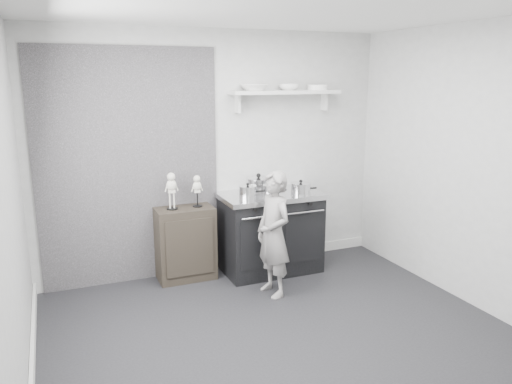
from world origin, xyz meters
TOP-DOWN VIEW (x-y plane):
  - ground at (0.00, 0.00)m, footprint 4.00×4.00m
  - room_shell at (-0.09, 0.15)m, footprint 4.02×3.62m
  - wall_shelf at (0.80, 1.68)m, footprint 1.30×0.26m
  - stove at (0.54, 1.48)m, footprint 1.14×0.71m
  - side_cabinet at (-0.43, 1.61)m, footprint 0.62×0.36m
  - child at (0.30, 0.86)m, footprint 0.38×0.51m
  - pot_front_left at (0.22, 1.36)m, footprint 0.28×0.19m
  - pot_back_left at (0.45, 1.61)m, footprint 0.38×0.29m
  - pot_front_right at (0.82, 1.28)m, footprint 0.31×0.22m
  - pot_front_center at (0.48, 1.32)m, footprint 0.28×0.19m
  - skeleton_full at (-0.56, 1.61)m, footprint 0.13×0.08m
  - skeleton_torso at (-0.28, 1.61)m, footprint 0.11×0.07m
  - bowl_large at (0.41, 1.67)m, footprint 0.28×0.28m
  - bowl_small at (0.85, 1.67)m, footprint 0.23×0.23m
  - plate_stack at (1.21, 1.67)m, footprint 0.24×0.24m

SIDE VIEW (x-z plane):
  - ground at x=0.00m, z-range 0.00..0.00m
  - side_cabinet at x=-0.43m, z-range 0.00..0.81m
  - stove at x=0.54m, z-range 0.00..0.92m
  - child at x=0.30m, z-range 0.00..1.29m
  - pot_front_right at x=0.82m, z-range 0.90..1.07m
  - pot_front_center at x=0.48m, z-range 0.90..1.07m
  - pot_front_left at x=0.22m, z-range 0.90..1.07m
  - pot_back_left at x=0.45m, z-range 0.89..1.10m
  - skeleton_torso at x=-0.28m, z-range 0.81..1.21m
  - skeleton_full at x=-0.56m, z-range 0.81..1.27m
  - room_shell at x=-0.09m, z-range 0.28..2.99m
  - wall_shelf at x=0.80m, z-range 1.89..2.13m
  - plate_stack at x=1.21m, z-range 2.04..2.10m
  - bowl_large at x=0.41m, z-range 2.04..2.11m
  - bowl_small at x=0.85m, z-range 2.04..2.11m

